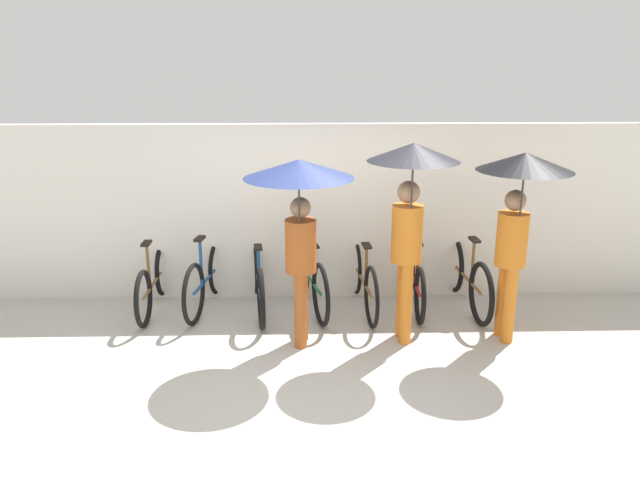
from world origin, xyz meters
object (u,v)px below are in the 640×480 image
Objects in this scene: pedestrian_trailing at (519,198)px; parked_bicycle_3 at (311,278)px; parked_bicycle_1 at (207,278)px; parked_bicycle_2 at (258,280)px; parked_bicycle_4 at (363,279)px; parked_bicycle_5 at (414,279)px; pedestrian_center at (410,193)px; pedestrian_leading at (299,198)px; parked_bicycle_0 at (154,282)px; parked_bicycle_6 at (466,276)px.

parked_bicycle_3 is at bearing -30.19° from pedestrian_trailing.
parked_bicycle_1 is 0.63m from parked_bicycle_2.
parked_bicycle_2 is 1.02× the size of parked_bicycle_4.
parked_bicycle_2 is (0.62, -0.07, -0.01)m from parked_bicycle_1.
parked_bicycle_2 reaches higher than parked_bicycle_4.
pedestrian_trailing is at bearing -137.35° from parked_bicycle_5.
parked_bicycle_1 is at bearing -27.38° from pedestrian_center.
parked_bicycle_4 is 1.77m from pedestrian_leading.
parked_bicycle_0 is 0.80× the size of pedestrian_trailing.
pedestrian_center reaches higher than parked_bicycle_1.
pedestrian_trailing is at bearing -98.46° from parked_bicycle_1.
parked_bicycle_2 is 0.88× the size of pedestrian_trailing.
parked_bicycle_5 is (1.88, 0.01, -0.01)m from parked_bicycle_2.
pedestrian_center is at bearing -127.88° from parked_bicycle_2.
parked_bicycle_1 is 0.93× the size of parked_bicycle_6.
parked_bicycle_0 reaches higher than parked_bicycle_3.
parked_bicycle_6 is at bearing -82.24° from parked_bicycle_1.
parked_bicycle_3 is at bearing -83.19° from parked_bicycle_1.
pedestrian_trailing is (0.21, -0.98, 1.19)m from parked_bicycle_6.
parked_bicycle_1 is at bearing -85.81° from parked_bicycle_0.
parked_bicycle_2 is at bearing 86.49° from parked_bicycle_6.
parked_bicycle_4 is 0.98× the size of parked_bicycle_6.
parked_bicycle_3 is 1.63m from pedestrian_leading.
parked_bicycle_5 reaches higher than parked_bicycle_3.
pedestrian_center reaches higher than parked_bicycle_4.
parked_bicycle_3 is 2.60m from pedestrian_trailing.
parked_bicycle_3 is 0.86× the size of pedestrian_leading.
parked_bicycle_2 is 1.04× the size of parked_bicycle_3.
parked_bicycle_0 is at bearing 102.97° from parked_bicycle_1.
parked_bicycle_5 is 1.77m from pedestrian_trailing.
parked_bicycle_2 is 1.69m from pedestrian_leading.
parked_bicycle_0 is 0.96× the size of parked_bicycle_3.
parked_bicycle_0 is 1.01× the size of parked_bicycle_5.
parked_bicycle_4 is at bearing -38.00° from pedestrian_trailing.
parked_bicycle_4 is at bearing 87.18° from parked_bicycle_6.
parked_bicycle_4 reaches higher than parked_bicycle_0.
pedestrian_leading is (-0.12, -1.07, 1.22)m from parked_bicycle_3.
parked_bicycle_0 is 3.28m from pedestrian_center.
pedestrian_center is at bearing -164.33° from parked_bicycle_4.
pedestrian_leading is at bearing -125.70° from parked_bicycle_1.
pedestrian_leading is at bearing -161.13° from parked_bicycle_2.
pedestrian_center reaches higher than pedestrian_leading.
parked_bicycle_2 is at bearing -87.66° from parked_bicycle_1.
pedestrian_trailing reaches higher than parked_bicycle_1.
pedestrian_center is at bearing 167.26° from parked_bicycle_5.
parked_bicycle_5 reaches higher than parked_bicycle_1.
pedestrian_trailing is (3.95, -1.00, 1.22)m from parked_bicycle_0.
parked_bicycle_6 reaches higher than parked_bicycle_1.
parked_bicycle_3 is (0.62, 0.03, 0.01)m from parked_bicycle_2.
parked_bicycle_3 is 1.25m from parked_bicycle_5.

